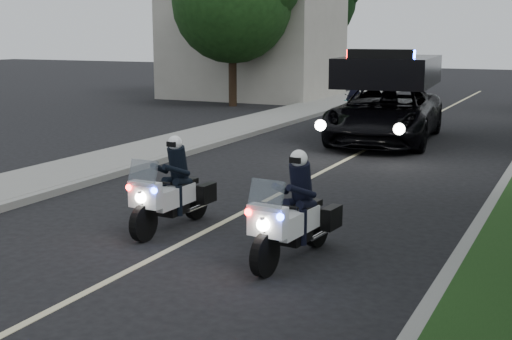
# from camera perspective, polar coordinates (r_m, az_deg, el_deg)

# --- Properties ---
(ground) EXTENTS (120.00, 120.00, 0.00)m
(ground) POSITION_cam_1_polar(r_m,az_deg,el_deg) (8.77, -16.62, -11.08)
(ground) COLOR black
(ground) RESTS_ON ground
(curb_right) EXTENTS (0.20, 60.00, 0.15)m
(curb_right) POSITION_cam_1_polar(r_m,az_deg,el_deg) (16.30, 20.01, -0.70)
(curb_right) COLOR gray
(curb_right) RESTS_ON ground
(curb_left) EXTENTS (0.20, 60.00, 0.15)m
(curb_left) POSITION_cam_1_polar(r_m,az_deg,el_deg) (18.90, -5.49, 1.51)
(curb_left) COLOR gray
(curb_left) RESTS_ON ground
(sidewalk_left) EXTENTS (2.00, 60.00, 0.16)m
(sidewalk_left) POSITION_cam_1_polar(r_m,az_deg,el_deg) (19.49, -8.26, 1.75)
(sidewalk_left) COLOR gray
(sidewalk_left) RESTS_ON ground
(building_far) EXTENTS (8.00, 6.00, 7.00)m
(building_far) POSITION_cam_1_polar(r_m,az_deg,el_deg) (35.52, -0.28, 11.66)
(building_far) COLOR #A8A396
(building_far) RESTS_ON ground
(lane_marking) EXTENTS (0.12, 50.00, 0.01)m
(lane_marking) POSITION_cam_1_polar(r_m,az_deg,el_deg) (17.18, 6.30, 0.27)
(lane_marking) COLOR #BFB78C
(lane_marking) RESTS_ON ground
(police_moto_left) EXTENTS (0.72, 1.89, 1.59)m
(police_moto_left) POSITION_cam_1_polar(r_m,az_deg,el_deg) (11.82, -6.90, -4.85)
(police_moto_left) COLOR silver
(police_moto_left) RESTS_ON ground
(police_moto_right) EXTENTS (0.85, 1.96, 1.62)m
(police_moto_right) POSITION_cam_1_polar(r_m,az_deg,el_deg) (10.20, 3.09, -7.41)
(police_moto_right) COLOR white
(police_moto_right) RESTS_ON ground
(police_suv) EXTENTS (3.44, 6.43, 3.00)m
(police_suv) POSITION_cam_1_polar(r_m,az_deg,el_deg) (21.46, 10.55, 2.34)
(police_suv) COLOR black
(police_suv) RESTS_ON ground
(bicycle) EXTENTS (0.75, 1.68, 0.85)m
(bicycle) POSITION_cam_1_polar(r_m,az_deg,el_deg) (26.01, 8.05, 3.95)
(bicycle) COLOR black
(bicycle) RESTS_ON ground
(cyclist) EXTENTS (0.67, 0.45, 1.87)m
(cyclist) POSITION_cam_1_polar(r_m,az_deg,el_deg) (26.01, 8.05, 3.95)
(cyclist) COLOR black
(cyclist) RESTS_ON ground
(tree_left_near) EXTENTS (7.03, 7.03, 8.83)m
(tree_left_near) POSITION_cam_1_polar(r_m,az_deg,el_deg) (31.34, -1.92, 5.29)
(tree_left_near) COLOR #1A4115
(tree_left_near) RESTS_ON ground
(tree_left_far) EXTENTS (7.82, 7.82, 10.19)m
(tree_left_far) POSITION_cam_1_polar(r_m,az_deg,el_deg) (39.85, 3.71, 6.56)
(tree_left_far) COLOR black
(tree_left_far) RESTS_ON ground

